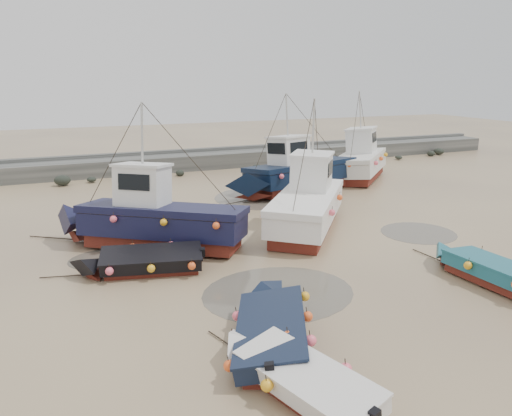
# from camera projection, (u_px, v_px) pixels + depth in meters

# --- Properties ---
(ground) EXTENTS (120.00, 120.00, 0.00)m
(ground) POSITION_uv_depth(u_px,v_px,m) (323.00, 262.00, 20.24)
(ground) COLOR tan
(ground) RESTS_ON ground
(seawall) EXTENTS (60.00, 4.92, 1.50)m
(seawall) POSITION_uv_depth(u_px,v_px,m) (184.00, 162.00, 39.68)
(seawall) COLOR slate
(seawall) RESTS_ON ground
(puddle_a) EXTENTS (5.39, 5.39, 0.01)m
(puddle_a) POSITION_uv_depth(u_px,v_px,m) (278.00, 293.00, 17.35)
(puddle_a) COLOR #5C5649
(puddle_a) RESTS_ON ground
(puddle_b) EXTENTS (3.56, 3.56, 0.01)m
(puddle_b) POSITION_uv_depth(u_px,v_px,m) (418.00, 233.00, 23.91)
(puddle_b) COLOR #5C5649
(puddle_b) RESTS_ON ground
(puddle_c) EXTENTS (3.45, 3.45, 0.01)m
(puddle_c) POSITION_uv_depth(u_px,v_px,m) (111.00, 258.00, 20.62)
(puddle_c) COLOR #5C5649
(puddle_c) RESTS_ON ground
(puddle_d) EXTENTS (6.37, 6.37, 0.01)m
(puddle_d) POSITION_uv_depth(u_px,v_px,m) (266.00, 197.00, 30.83)
(puddle_d) COLOR #5C5649
(puddle_d) RESTS_ON ground
(dinghy_0) EXTENTS (2.61, 5.90, 1.43)m
(dinghy_0) POSITION_uv_depth(u_px,v_px,m) (298.00, 372.00, 11.77)
(dinghy_0) COLOR maroon
(dinghy_0) RESTS_ON ground
(dinghy_1) EXTENTS (3.75, 6.27, 1.43)m
(dinghy_1) POSITION_uv_depth(u_px,v_px,m) (275.00, 324.00, 14.04)
(dinghy_1) COLOR maroon
(dinghy_1) RESTS_ON ground
(dinghy_2) EXTENTS (2.25, 6.00, 1.43)m
(dinghy_2) POSITION_uv_depth(u_px,v_px,m) (487.00, 267.00, 18.23)
(dinghy_2) COLOR maroon
(dinghy_2) RESTS_ON ground
(dinghy_4) EXTENTS (6.04, 2.58, 1.43)m
(dinghy_4) POSITION_uv_depth(u_px,v_px,m) (142.00, 259.00, 19.00)
(dinghy_4) COLOR maroon
(dinghy_4) RESTS_ON ground
(cabin_boat_0) EXTENTS (9.12, 6.90, 6.22)m
(cabin_boat_0) POSITION_uv_depth(u_px,v_px,m) (149.00, 217.00, 21.68)
(cabin_boat_0) COLOR maroon
(cabin_boat_0) RESTS_ON ground
(cabin_boat_1) EXTENTS (7.69, 9.17, 6.22)m
(cabin_boat_1) POSITION_uv_depth(u_px,v_px,m) (309.00, 201.00, 24.55)
(cabin_boat_1) COLOR maroon
(cabin_boat_1) RESTS_ON ground
(cabin_boat_2) EXTENTS (10.81, 5.08, 6.22)m
(cabin_boat_2) POSITION_uv_depth(u_px,v_px,m) (295.00, 172.00, 31.90)
(cabin_boat_2) COLOR maroon
(cabin_boat_2) RESTS_ON ground
(cabin_boat_3) EXTENTS (7.77, 7.59, 6.22)m
(cabin_boat_3) POSITION_uv_depth(u_px,v_px,m) (363.00, 160.00, 36.26)
(cabin_boat_3) COLOR maroon
(cabin_boat_3) RESTS_ON ground
(person) EXTENTS (0.80, 0.79, 1.87)m
(person) POSITION_uv_depth(u_px,v_px,m) (124.00, 237.00, 23.23)
(person) COLOR #18203B
(person) RESTS_ON ground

